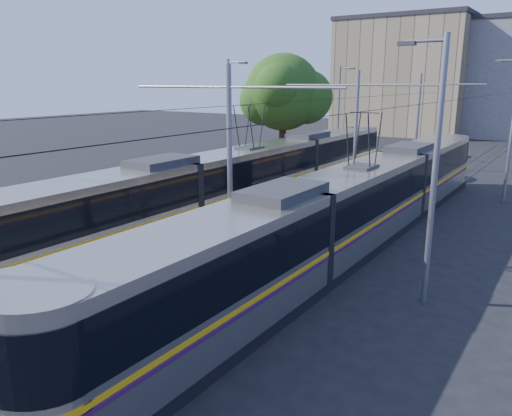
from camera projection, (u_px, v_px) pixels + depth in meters
The scene contains 12 objects.
ground at pixel (51, 342), 13.19m from camera, with size 160.00×160.00×0.00m, color black.
platform at pixel (330, 207), 26.85m from camera, with size 4.00×50.00×0.30m, color gray.
tactile_strip_left at pixel (307, 200), 27.60m from camera, with size 0.70×50.00×0.01m, color gray.
tactile_strip_right at pixel (356, 207), 26.04m from camera, with size 0.70×50.00×0.01m, color gray.
rails at pixel (330, 209), 26.89m from camera, with size 8.71×70.00×0.03m.
tram_left at pixel (250, 178), 26.43m from camera, with size 2.43×32.40×5.50m.
tram_right at pixel (360, 202), 20.55m from camera, with size 2.43×31.22×5.50m.
catenary at pixel (307, 129), 23.48m from camera, with size 9.20×70.00×7.00m.
street_lamps at pixel (363, 126), 29.08m from camera, with size 15.18×38.22×8.00m.
shelter at pixel (344, 186), 25.90m from camera, with size 0.86×1.11×2.17m.
tree at pixel (289, 94), 35.37m from camera, with size 5.95×5.51×8.65m.
building_left at pixel (406, 76), 65.12m from camera, with size 16.32×12.24×14.64m.
Camera 1 is at (11.14, -6.88, 6.69)m, focal length 35.00 mm.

